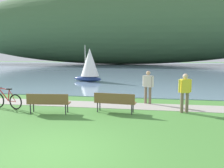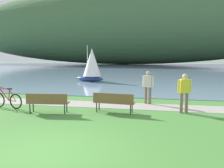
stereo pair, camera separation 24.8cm
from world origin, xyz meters
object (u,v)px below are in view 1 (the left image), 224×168
at_px(park_bench_near_camera, 48,102).
at_px(sailboat_mid_bay, 89,65).
at_px(person_at_shoreline, 148,85).
at_px(person_on_the_grass, 185,90).
at_px(bicycle_leaning_near_bench, 7,100).
at_px(park_bench_further_along, 115,101).

bearing_deg(park_bench_near_camera, sailboat_mid_bay, 97.41).
bearing_deg(person_at_shoreline, person_on_the_grass, -45.51).
xyz_separation_m(bicycle_leaning_near_bench, sailboat_mid_bay, (0.76, 11.75, 1.28)).
bearing_deg(person_at_shoreline, sailboat_mid_bay, 121.35).
bearing_deg(person_on_the_grass, park_bench_further_along, -169.22).
height_order(park_bench_further_along, sailboat_mid_bay, sailboat_mid_bay).
bearing_deg(bicycle_leaning_near_bench, person_on_the_grass, 4.57).
bearing_deg(person_at_shoreline, park_bench_near_camera, -145.61).
height_order(park_bench_near_camera, park_bench_further_along, same).
height_order(person_at_shoreline, sailboat_mid_bay, sailboat_mid_bay).
distance_m(park_bench_further_along, person_on_the_grass, 3.08).
bearing_deg(park_bench_further_along, person_on_the_grass, 10.78).
relative_size(person_on_the_grass, sailboat_mid_bay, 0.49).
xyz_separation_m(park_bench_further_along, bicycle_leaning_near_bench, (-5.15, -0.08, -0.12)).
bearing_deg(person_at_shoreline, bicycle_leaning_near_bench, -160.62).
bearing_deg(bicycle_leaning_near_bench, person_at_shoreline, 19.38).
relative_size(park_bench_near_camera, person_at_shoreline, 1.08).
height_order(park_bench_further_along, person_on_the_grass, person_on_the_grass).
bearing_deg(park_bench_near_camera, person_at_shoreline, 34.39).
relative_size(park_bench_near_camera, park_bench_further_along, 1.00).
relative_size(park_bench_further_along, bicycle_leaning_near_bench, 1.05).
height_order(park_bench_near_camera, sailboat_mid_bay, sailboat_mid_bay).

